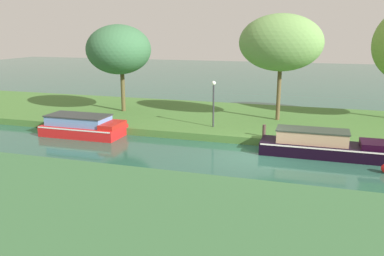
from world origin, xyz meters
The scene contains 9 objects.
ground_plane centered at (0.00, 0.00, 0.00)m, with size 120.00×120.00×0.00m, color #265343.
riverbank_far centered at (0.00, 7.00, 0.20)m, with size 72.00×10.00×0.40m, color #436F30.
riverbank_near centered at (0.00, -9.00, 0.20)m, with size 72.00×10.00×0.40m, color #376439.
black_barge centered at (3.04, 1.20, 0.52)m, with size 5.78×1.70×1.27m.
red_narrowboat centered at (-10.02, 1.20, 0.53)m, with size 4.63×2.17×1.18m.
willow_tree_left centered at (-10.17, 6.26, 4.63)m, with size 4.30×4.39×5.88m.
willow_tree_centre centered at (0.40, 6.55, 5.16)m, with size 5.00×3.30×6.47m.
lamp_post centered at (-2.99, 3.85, 2.10)m, with size 0.24×0.24×2.68m.
mooring_post_near centered at (0.13, 2.49, 0.72)m, with size 0.18×0.18×0.64m, color #46312D.
Camera 1 is at (2.67, -18.43, 5.89)m, focal length 37.78 mm.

